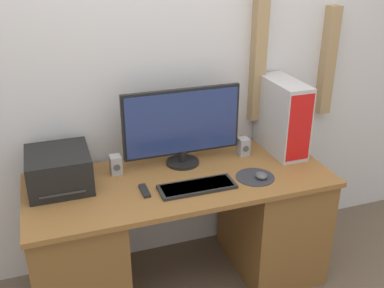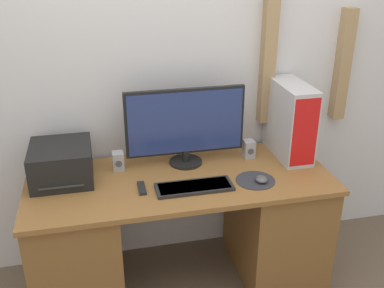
{
  "view_description": "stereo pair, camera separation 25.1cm",
  "coord_description": "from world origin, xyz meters",
  "px_view_note": "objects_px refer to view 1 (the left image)",
  "views": [
    {
      "loc": [
        -0.68,
        -1.81,
        2.0
      ],
      "look_at": [
        0.07,
        0.36,
        0.96
      ],
      "focal_mm": 42.0,
      "sensor_mm": 36.0,
      "label": 1
    },
    {
      "loc": [
        -0.44,
        -1.88,
        2.0
      ],
      "look_at": [
        0.07,
        0.36,
        0.96
      ],
      "focal_mm": 42.0,
      "sensor_mm": 36.0,
      "label": 2
    }
  ],
  "objects_px": {
    "keyboard": "(197,187)",
    "computer_tower": "(282,116)",
    "remote_control": "(145,191)",
    "mouse": "(261,176)",
    "monitor": "(182,125)",
    "speaker_right": "(243,146)",
    "speaker_left": "(116,165)",
    "printer": "(59,170)"
  },
  "relations": [
    {
      "from": "monitor",
      "to": "printer",
      "type": "relative_size",
      "value": 1.96
    },
    {
      "from": "speaker_right",
      "to": "keyboard",
      "type": "bearing_deg",
      "value": -143.82
    },
    {
      "from": "speaker_right",
      "to": "remote_control",
      "type": "height_order",
      "value": "speaker_right"
    },
    {
      "from": "keyboard",
      "to": "remote_control",
      "type": "relative_size",
      "value": 3.16
    },
    {
      "from": "remote_control",
      "to": "speaker_left",
      "type": "bearing_deg",
      "value": 111.65
    },
    {
      "from": "computer_tower",
      "to": "speaker_left",
      "type": "xyz_separation_m",
      "value": [
        -1.07,
        0.02,
        -0.18
      ]
    },
    {
      "from": "mouse",
      "to": "speaker_left",
      "type": "height_order",
      "value": "speaker_left"
    },
    {
      "from": "keyboard",
      "to": "speaker_left",
      "type": "xyz_separation_m",
      "value": [
        -0.39,
        0.32,
        0.05
      ]
    },
    {
      "from": "mouse",
      "to": "speaker_right",
      "type": "bearing_deg",
      "value": 83.28
    },
    {
      "from": "speaker_left",
      "to": "speaker_right",
      "type": "height_order",
      "value": "same"
    },
    {
      "from": "monitor",
      "to": "printer",
      "type": "distance_m",
      "value": 0.74
    },
    {
      "from": "speaker_left",
      "to": "speaker_right",
      "type": "xyz_separation_m",
      "value": [
        0.81,
        -0.01,
        0.0
      ]
    },
    {
      "from": "monitor",
      "to": "remote_control",
      "type": "bearing_deg",
      "value": -138.81
    },
    {
      "from": "mouse",
      "to": "speaker_left",
      "type": "distance_m",
      "value": 0.84
    },
    {
      "from": "monitor",
      "to": "remote_control",
      "type": "xyz_separation_m",
      "value": [
        -0.3,
        -0.26,
        -0.25
      ]
    },
    {
      "from": "monitor",
      "to": "speaker_left",
      "type": "distance_m",
      "value": 0.45
    },
    {
      "from": "monitor",
      "to": "keyboard",
      "type": "xyz_separation_m",
      "value": [
        -0.02,
        -0.32,
        -0.24
      ]
    },
    {
      "from": "monitor",
      "to": "speaker_right",
      "type": "relative_size",
      "value": 6.42
    },
    {
      "from": "monitor",
      "to": "keyboard",
      "type": "height_order",
      "value": "monitor"
    },
    {
      "from": "monitor",
      "to": "keyboard",
      "type": "relative_size",
      "value": 1.68
    },
    {
      "from": "computer_tower",
      "to": "printer",
      "type": "bearing_deg",
      "value": -178.94
    },
    {
      "from": "keyboard",
      "to": "computer_tower",
      "type": "distance_m",
      "value": 0.77
    },
    {
      "from": "keyboard",
      "to": "computer_tower",
      "type": "xyz_separation_m",
      "value": [
        0.68,
        0.3,
        0.22
      ]
    },
    {
      "from": "computer_tower",
      "to": "speaker_right",
      "type": "height_order",
      "value": "computer_tower"
    },
    {
      "from": "monitor",
      "to": "mouse",
      "type": "distance_m",
      "value": 0.55
    },
    {
      "from": "remote_control",
      "to": "computer_tower",
      "type": "bearing_deg",
      "value": 14.27
    },
    {
      "from": "speaker_right",
      "to": "remote_control",
      "type": "bearing_deg",
      "value": -160.1
    },
    {
      "from": "speaker_left",
      "to": "keyboard",
      "type": "bearing_deg",
      "value": -39.33
    },
    {
      "from": "keyboard",
      "to": "computer_tower",
      "type": "relative_size",
      "value": 0.92
    },
    {
      "from": "keyboard",
      "to": "speaker_right",
      "type": "bearing_deg",
      "value": 36.18
    },
    {
      "from": "mouse",
      "to": "keyboard",
      "type": "bearing_deg",
      "value": 177.27
    },
    {
      "from": "monitor",
      "to": "speaker_left",
      "type": "xyz_separation_m",
      "value": [
        -0.41,
        0.0,
        -0.2
      ]
    },
    {
      "from": "monitor",
      "to": "speaker_right",
      "type": "xyz_separation_m",
      "value": [
        0.4,
        -0.01,
        -0.2
      ]
    },
    {
      "from": "speaker_right",
      "to": "mouse",
      "type": "bearing_deg",
      "value": -96.72
    },
    {
      "from": "mouse",
      "to": "speaker_left",
      "type": "bearing_deg",
      "value": 156.43
    },
    {
      "from": "remote_control",
      "to": "monitor",
      "type": "bearing_deg",
      "value": 41.19
    },
    {
      "from": "monitor",
      "to": "keyboard",
      "type": "distance_m",
      "value": 0.4
    },
    {
      "from": "computer_tower",
      "to": "keyboard",
      "type": "bearing_deg",
      "value": -156.27
    },
    {
      "from": "mouse",
      "to": "computer_tower",
      "type": "relative_size",
      "value": 0.16
    },
    {
      "from": "computer_tower",
      "to": "remote_control",
      "type": "bearing_deg",
      "value": -165.73
    },
    {
      "from": "keyboard",
      "to": "printer",
      "type": "bearing_deg",
      "value": 159.0
    },
    {
      "from": "speaker_left",
      "to": "remote_control",
      "type": "height_order",
      "value": "speaker_left"
    }
  ]
}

